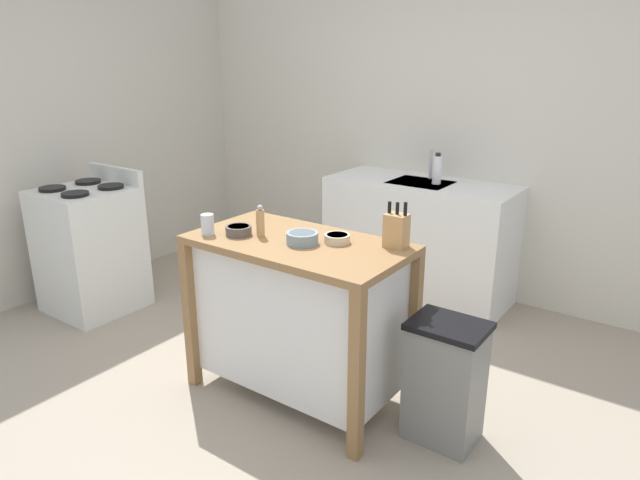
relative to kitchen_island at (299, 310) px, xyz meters
The scene contains 15 objects.
ground_plane 0.53m from the kitchen_island, 114.37° to the right, with size 5.85×5.85×0.00m, color gray.
wall_back 2.14m from the kitchen_island, 91.93° to the left, with size 4.85×0.10×2.60m, color beige.
wall_left 2.69m from the kitchen_island, 166.03° to the left, with size 0.10×2.74×2.60m, color beige.
kitchen_island is the anchor object (origin of this frame).
knife_block 0.70m from the kitchen_island, 24.82° to the left, with size 0.11×0.09×0.24m.
bowl_stoneware_deep 0.43m from the kitchen_island, 25.11° to the right, with size 0.16×0.16×0.06m.
bowl_ceramic_wide 0.47m from the kitchen_island, 27.31° to the left, with size 0.13×0.13×0.04m.
bowl_ceramic_small 0.54m from the kitchen_island, 161.59° to the right, with size 0.14×0.14×0.05m.
drinking_cup 0.68m from the kitchen_island, 156.84° to the right, with size 0.07×0.07×0.11m.
pepper_grinder 0.53m from the kitchen_island, 165.82° to the right, with size 0.04×0.04×0.17m.
trash_bin 0.85m from the kitchen_island, ahead, with size 0.36×0.28×0.63m.
sink_counter 1.64m from the kitchen_island, 93.10° to the left, with size 1.41×0.60×0.91m.
sink_faucet 1.85m from the kitchen_island, 92.86° to the left, with size 0.02×0.02×0.22m.
bottle_spray_cleaner 1.72m from the kitchen_island, 89.01° to the left, with size 0.06×0.06×0.23m.
stove 1.94m from the kitchen_island, behind, with size 0.60×0.60×1.03m.
Camera 1 is at (1.80, -2.07, 1.84)m, focal length 31.97 mm.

